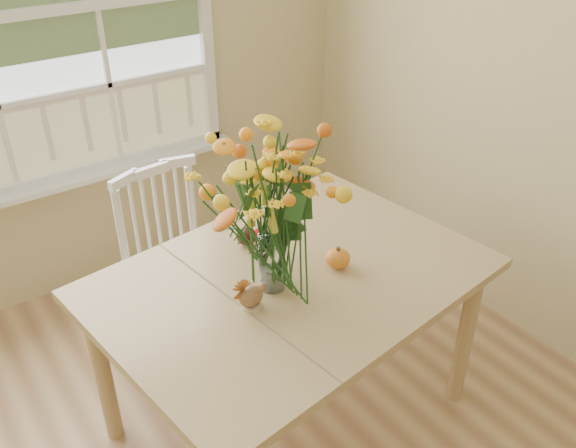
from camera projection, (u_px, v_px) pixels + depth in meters
dining_table at (291, 293)px, 2.41m from camera, size 1.59×1.22×0.79m
windsor_chair at (171, 254)px, 2.93m from camera, size 0.47×0.45×0.94m
flower_vase at (271, 209)px, 2.12m from camera, size 0.47×0.47×0.56m
pumpkin at (338, 259)px, 2.38m from camera, size 0.10×0.10×0.08m
turkey_figurine at (251, 296)px, 2.17m from camera, size 0.10×0.08×0.12m
dark_gourd at (246, 237)px, 2.52m from camera, size 0.13×0.11×0.08m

